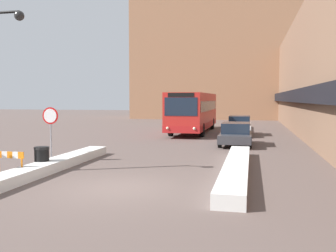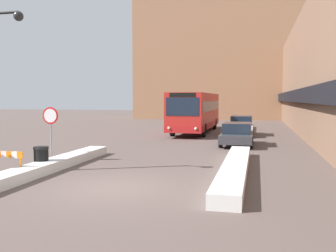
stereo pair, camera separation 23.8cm
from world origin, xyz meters
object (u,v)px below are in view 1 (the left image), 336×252
Objects in this scene: parked_car_front at (236,134)px; parked_car_middle at (240,125)px; construction_barricade at (10,159)px; stop_sign at (51,122)px; trash_bin at (42,159)px; city_bus at (194,111)px.

parked_car_middle is at bearing 90.00° from parked_car_front.
parked_car_front is 3.94× the size of construction_barricade.
parked_car_front reaches higher than construction_barricade.
stop_sign reaches higher than parked_car_front.
city_bus is at bearing 80.05° from trash_bin.
city_bus is 4.82× the size of stop_sign.
city_bus is 12.48× the size of trash_bin.
parked_car_front is at bearing 56.50° from construction_barricade.
trash_bin is 1.45m from construction_barricade.
parked_car_middle is 1.86× the size of stop_sign.
trash_bin is (0.79, -2.06, -1.31)m from stop_sign.
city_bus reaches higher than trash_bin.
construction_barricade is at bearing -112.72° from parked_car_middle.
parked_car_front reaches higher than trash_bin.
construction_barricade is at bearing -100.45° from city_bus.
stop_sign reaches higher than trash_bin.
city_bus is 2.73× the size of parked_car_front.
stop_sign reaches higher than construction_barricade.
trash_bin is (-7.11, -16.60, -0.28)m from parked_car_middle.
trash_bin is at bearing -113.18° from parked_car_middle.
stop_sign is at bearing 110.88° from trash_bin.
stop_sign is (-7.90, -14.54, 1.03)m from parked_car_middle.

